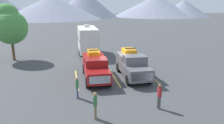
# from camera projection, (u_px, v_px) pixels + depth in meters

# --- Properties ---
(ground_plane) EXTENTS (240.00, 240.00, 0.00)m
(ground_plane) POSITION_uv_depth(u_px,v_px,m) (112.00, 75.00, 21.46)
(ground_plane) COLOR #3F4244
(pickup_truck_a) EXTENTS (2.17, 5.90, 2.49)m
(pickup_truck_a) POSITION_uv_depth(u_px,v_px,m) (95.00, 66.00, 20.16)
(pickup_truck_a) COLOR maroon
(pickup_truck_a) RESTS_ON ground
(pickup_truck_b) EXTENTS (2.23, 5.67, 2.57)m
(pickup_truck_b) POSITION_uv_depth(u_px,v_px,m) (132.00, 64.00, 20.62)
(pickup_truck_b) COLOR #595B60
(pickup_truck_b) RESTS_ON ground
(lot_stripe_a) EXTENTS (0.12, 5.50, 0.01)m
(lot_stripe_a) POSITION_uv_depth(u_px,v_px,m) (77.00, 79.00, 20.07)
(lot_stripe_a) COLOR gold
(lot_stripe_a) RESTS_ON ground
(lot_stripe_b) EXTENTS (0.12, 5.50, 0.01)m
(lot_stripe_b) POSITION_uv_depth(u_px,v_px,m) (114.00, 77.00, 20.73)
(lot_stripe_b) COLOR gold
(lot_stripe_b) RESTS_ON ground
(lot_stripe_c) EXTENTS (0.12, 5.50, 0.01)m
(lot_stripe_c) POSITION_uv_depth(u_px,v_px,m) (149.00, 75.00, 21.38)
(lot_stripe_c) COLOR gold
(lot_stripe_c) RESTS_ON ground
(camper_trailer_a) EXTENTS (2.37, 7.24, 3.89)m
(camper_trailer_a) POSITION_uv_depth(u_px,v_px,m) (88.00, 39.00, 29.23)
(camper_trailer_a) COLOR silver
(camper_trailer_a) RESTS_ON ground
(person_a) EXTENTS (0.22, 0.36, 1.62)m
(person_a) POSITION_uv_depth(u_px,v_px,m) (77.00, 86.00, 15.92)
(person_a) COLOR navy
(person_a) RESTS_ON ground
(person_b) EXTENTS (0.24, 0.37, 1.71)m
(person_b) POSITION_uv_depth(u_px,v_px,m) (159.00, 95.00, 14.29)
(person_b) COLOR #3F3F42
(person_b) RESTS_ON ground
(person_c) EXTENTS (0.26, 0.37, 1.70)m
(person_c) POSITION_uv_depth(u_px,v_px,m) (95.00, 104.00, 13.03)
(person_c) COLOR #726047
(person_c) RESTS_ON ground
(tree_a) EXTENTS (3.93, 3.93, 6.69)m
(tree_a) POSITION_uv_depth(u_px,v_px,m) (10.00, 24.00, 25.85)
(tree_a) COLOR brown
(tree_a) RESTS_ON ground
(mountain_ridge) EXTENTS (133.47, 50.10, 15.23)m
(mountain_ridge) POSITION_uv_depth(u_px,v_px,m) (63.00, 5.00, 99.73)
(mountain_ridge) COLOR gray
(mountain_ridge) RESTS_ON ground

